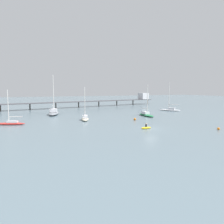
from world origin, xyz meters
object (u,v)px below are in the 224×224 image
at_px(sailboat_white, 170,109).
at_px(sailboat_gray, 54,112).
at_px(sailboat_red, 11,122).
at_px(sailboat_cream, 85,118).
at_px(dinghy_yellow, 146,128).
at_px(sailboat_green, 146,114).
at_px(mooring_buoy_far, 135,119).
at_px(mooring_buoy_mid, 219,129).
at_px(pier, 106,99).

bearing_deg(sailboat_white, sailboat_gray, 171.56).
height_order(sailboat_red, sailboat_gray, sailboat_gray).
relative_size(sailboat_cream, dinghy_yellow, 3.74).
distance_m(sailboat_green, mooring_buoy_far, 9.68).
distance_m(sailboat_white, mooring_buoy_far, 28.20).
xyz_separation_m(sailboat_green, sailboat_cream, (-19.08, -0.17, 0.00)).
height_order(sailboat_white, sailboat_green, sailboat_white).
xyz_separation_m(sailboat_white, sailboat_green, (-16.44, -8.76, -0.06)).
bearing_deg(sailboat_red, mooring_buoy_far, -11.73).
height_order(mooring_buoy_far, mooring_buoy_mid, mooring_buoy_far).
bearing_deg(sailboat_red, mooring_buoy_mid, -32.61).
distance_m(sailboat_white, sailboat_green, 18.63).
xyz_separation_m(pier, dinghy_yellow, (-15.00, -56.03, -2.93)).
bearing_deg(sailboat_red, pier, 44.39).
bearing_deg(mooring_buoy_far, sailboat_white, 31.69).
height_order(sailboat_green, sailboat_cream, sailboat_green).
bearing_deg(mooring_buoy_mid, pier, 87.41).
bearing_deg(sailboat_cream, dinghy_yellow, -64.96).
distance_m(pier, sailboat_red, 56.24).
bearing_deg(sailboat_green, pier, 84.64).
xyz_separation_m(sailboat_white, sailboat_cream, (-35.53, -8.93, -0.06)).
bearing_deg(dinghy_yellow, sailboat_cream, 115.04).
relative_size(sailboat_white, sailboat_green, 1.12).
bearing_deg(sailboat_red, dinghy_yellow, -33.64).
xyz_separation_m(sailboat_red, mooring_buoy_mid, (37.29, -23.86, -0.25)).
relative_size(mooring_buoy_far, mooring_buoy_mid, 1.19).
height_order(sailboat_white, mooring_buoy_mid, sailboat_white).
xyz_separation_m(sailboat_white, sailboat_gray, (-41.08, 6.10, 0.12)).
relative_size(sailboat_green, mooring_buoy_far, 15.23).
height_order(sailboat_red, mooring_buoy_far, sailboat_red).
distance_m(mooring_buoy_far, mooring_buoy_mid, 19.72).
height_order(sailboat_green, mooring_buoy_far, sailboat_green).
height_order(pier, dinghy_yellow, pier).
distance_m(pier, sailboat_green, 39.51).
xyz_separation_m(sailboat_green, sailboat_red, (-36.46, -0.05, -0.09)).
relative_size(pier, dinghy_yellow, 36.40).
xyz_separation_m(pier, sailboat_white, (12.76, -30.49, -2.50)).
xyz_separation_m(sailboat_cream, mooring_buoy_far, (11.53, -5.88, -0.29)).
bearing_deg(pier, dinghy_yellow, -104.99).
bearing_deg(pier, mooring_buoy_mid, -92.59).
relative_size(sailboat_red, dinghy_yellow, 3.45).
bearing_deg(sailboat_white, mooring_buoy_mid, -115.55).
relative_size(sailboat_white, sailboat_cream, 1.23).
distance_m(sailboat_green, sailboat_red, 36.46).
distance_m(sailboat_red, dinghy_yellow, 30.20).
xyz_separation_m(sailboat_cream, mooring_buoy_mid, (19.91, -23.74, -0.34)).
bearing_deg(dinghy_yellow, pier, 75.01).
relative_size(sailboat_gray, dinghy_yellow, 5.45).
distance_m(dinghy_yellow, mooring_buoy_far, 11.37).
height_order(pier, sailboat_cream, sailboat_cream).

